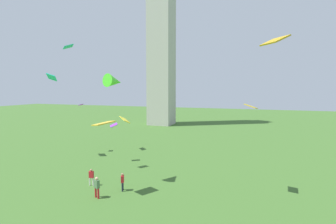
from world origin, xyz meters
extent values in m
cube|color=#B7B2A8|center=(-13.99, 59.95, 23.74)|extent=(5.83, 5.83, 47.49)
cylinder|color=silver|center=(-4.61, 18.02, 0.39)|extent=(0.15, 0.15, 0.78)
cylinder|color=silver|center=(-4.97, 17.97, 0.39)|extent=(0.15, 0.15, 0.78)
cube|color=red|center=(-4.79, 18.00, 1.09)|extent=(0.45, 0.30, 0.62)
sphere|color=#A37556|center=(-4.79, 18.00, 1.51)|extent=(0.23, 0.23, 0.23)
cylinder|color=#1E2333|center=(-1.44, 18.08, 0.39)|extent=(0.15, 0.15, 0.78)
cylinder|color=#1E2333|center=(-1.30, 17.75, 0.39)|extent=(0.15, 0.15, 0.78)
cube|color=red|center=(-1.37, 17.92, 1.09)|extent=(0.39, 0.48, 0.62)
sphere|color=#A37556|center=(-1.37, 17.92, 1.51)|extent=(0.23, 0.23, 0.23)
cylinder|color=red|center=(-2.43, 15.73, 0.44)|extent=(0.16, 0.16, 0.87)
cylinder|color=red|center=(-2.80, 15.88, 0.44)|extent=(0.16, 0.16, 0.87)
cube|color=#51754C|center=(-2.62, 15.80, 1.21)|extent=(0.54, 0.43, 0.69)
sphere|color=#D8AD84|center=(-2.62, 15.80, 1.69)|extent=(0.25, 0.25, 0.25)
cone|color=#50E82E|center=(-3.03, 19.52, 9.93)|extent=(1.69, 2.15, 1.44)
cube|color=yellow|center=(-8.99, 31.98, 4.58)|extent=(1.84, 1.88, 1.11)
cube|color=yellow|center=(-2.38, 16.67, 6.29)|extent=(1.86, 2.09, 0.44)
cube|color=gold|center=(9.42, 21.02, 7.74)|extent=(1.13, 1.56, 0.52)
cube|color=gold|center=(10.87, 14.19, 11.98)|extent=(1.66, 1.79, 0.54)
cube|color=#20D2C4|center=(-15.76, 24.89, 10.73)|extent=(1.83, 1.78, 1.07)
cube|color=#2AC4B3|center=(-9.50, 20.92, 13.76)|extent=(1.06, 1.28, 0.63)
cube|color=#B92FED|center=(-14.06, 28.47, 6.95)|extent=(0.76, 0.94, 0.25)
cube|color=purple|center=(-7.13, 25.89, 4.69)|extent=(1.12, 1.00, 0.54)
camera|label=1|loc=(10.26, -2.08, 9.24)|focal=27.66mm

